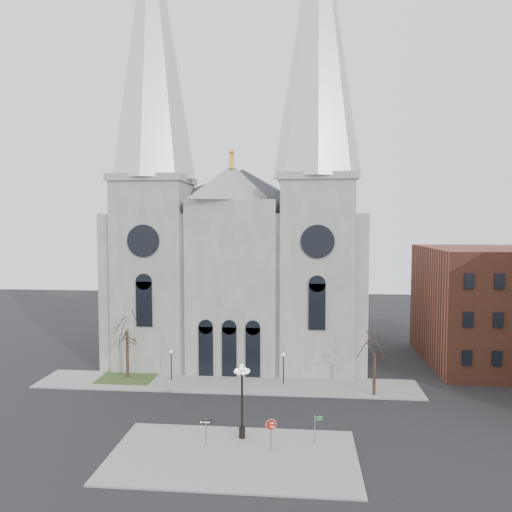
# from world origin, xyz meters

# --- Properties ---
(ground) EXTENTS (160.00, 160.00, 0.00)m
(ground) POSITION_xyz_m (0.00, 0.00, 0.00)
(ground) COLOR black
(ground) RESTS_ON ground
(sidewalk_near) EXTENTS (18.00, 10.00, 0.14)m
(sidewalk_near) POSITION_xyz_m (3.00, -5.00, 0.07)
(sidewalk_near) COLOR gray
(sidewalk_near) RESTS_ON ground
(sidewalk_far) EXTENTS (40.00, 6.00, 0.14)m
(sidewalk_far) POSITION_xyz_m (0.00, 11.00, 0.07)
(sidewalk_far) COLOR gray
(sidewalk_far) RESTS_ON ground
(grass_patch) EXTENTS (6.00, 5.00, 0.18)m
(grass_patch) POSITION_xyz_m (-11.00, 12.00, 0.09)
(grass_patch) COLOR #2B491F
(grass_patch) RESTS_ON ground
(cathedral) EXTENTS (33.00, 26.66, 54.00)m
(cathedral) POSITION_xyz_m (0.00, 22.86, 18.48)
(cathedral) COLOR gray
(cathedral) RESTS_ON ground
(bg_building_brick) EXTENTS (14.00, 18.00, 14.00)m
(bg_building_brick) POSITION_xyz_m (30.00, 22.00, 7.00)
(bg_building_brick) COLOR brown
(bg_building_brick) RESTS_ON ground
(tree_left) EXTENTS (3.20, 3.20, 7.50)m
(tree_left) POSITION_xyz_m (-11.00, 12.00, 5.58)
(tree_left) COLOR black
(tree_left) RESTS_ON ground
(tree_right) EXTENTS (3.20, 3.20, 6.00)m
(tree_right) POSITION_xyz_m (15.00, 9.00, 4.47)
(tree_right) COLOR black
(tree_right) RESTS_ON ground
(ped_lamp_left) EXTENTS (0.32, 0.32, 3.26)m
(ped_lamp_left) POSITION_xyz_m (-6.00, 11.50, 2.33)
(ped_lamp_left) COLOR black
(ped_lamp_left) RESTS_ON sidewalk_far
(ped_lamp_right) EXTENTS (0.32, 0.32, 3.26)m
(ped_lamp_right) POSITION_xyz_m (6.00, 11.50, 2.33)
(ped_lamp_right) COLOR black
(ped_lamp_right) RESTS_ON sidewalk_far
(stop_sign) EXTENTS (0.88, 0.10, 2.43)m
(stop_sign) POSITION_xyz_m (5.70, -4.03, 1.88)
(stop_sign) COLOR slate
(stop_sign) RESTS_ON sidewalk_near
(globe_lamp) EXTENTS (1.59, 1.59, 5.91)m
(globe_lamp) POSITION_xyz_m (3.29, -2.01, 3.85)
(globe_lamp) COLOR black
(globe_lamp) RESTS_ON sidewalk_near
(one_way_sign) EXTENTS (0.90, 0.09, 2.06)m
(one_way_sign) POSITION_xyz_m (0.72, -3.59, 1.54)
(one_way_sign) COLOR slate
(one_way_sign) RESTS_ON sidewalk_near
(street_name_sign) EXTENTS (0.64, 0.30, 2.15)m
(street_name_sign) POSITION_xyz_m (9.03, -2.35, 1.41)
(street_name_sign) COLOR slate
(street_name_sign) RESTS_ON sidewalk_near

